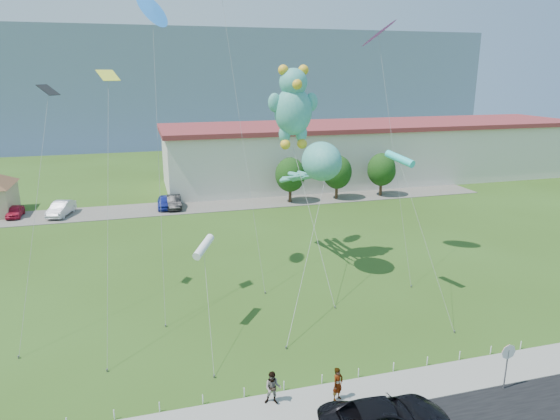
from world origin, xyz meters
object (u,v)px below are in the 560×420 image
at_px(pedestrian_right, 273,388).
at_px(parked_car_red, 15,211).
at_px(parked_car_black, 174,202).
at_px(octopus_kite, 316,168).
at_px(warehouse, 375,151).
at_px(teddy_bear_kite, 293,105).
at_px(parked_car_silver, 61,209).
at_px(stop_sign, 508,356).
at_px(pedestrian_left, 338,384).
at_px(suv, 386,420).
at_px(parked_car_blue, 165,202).

bearing_deg(pedestrian_right, parked_car_red, 135.70).
xyz_separation_m(parked_car_black, octopus_kite, (9.34, -21.96, 7.48)).
bearing_deg(warehouse, octopus_kite, -123.26).
xyz_separation_m(octopus_kite, teddy_bear_kite, (-1.32, 1.72, 4.53)).
relative_size(parked_car_silver, parked_car_black, 1.07).
xyz_separation_m(stop_sign, octopus_kite, (-3.84, 17.19, 6.39)).
relative_size(warehouse, pedestrian_left, 36.50).
xyz_separation_m(suv, parked_car_silver, (-18.09, 40.76, -0.02)).
bearing_deg(pedestrian_left, parked_car_black, 70.70).
height_order(stop_sign, pedestrian_right, stop_sign).
bearing_deg(pedestrian_right, stop_sign, 9.84).
distance_m(stop_sign, pedestrian_left, 8.45).
xyz_separation_m(pedestrian_left, parked_car_silver, (-17.01, 37.94, -0.11)).
xyz_separation_m(parked_car_blue, octopus_kite, (10.36, -22.15, 7.49)).
relative_size(pedestrian_left, pedestrian_right, 1.02).
relative_size(suv, parked_car_silver, 1.22).
relative_size(parked_car_red, parked_car_black, 0.81).
distance_m(warehouse, pedestrian_left, 53.08).
height_order(pedestrian_right, parked_car_black, pedestrian_right).
distance_m(warehouse, stop_sign, 51.00).
height_order(stop_sign, parked_car_black, stop_sign).
height_order(parked_car_silver, teddy_bear_kite, teddy_bear_kite).
distance_m(parked_car_red, parked_car_silver, 4.79).
bearing_deg(suv, parked_car_red, 33.86).
bearing_deg(octopus_kite, pedestrian_right, -116.13).
xyz_separation_m(pedestrian_left, pedestrian_right, (-3.03, 0.56, -0.02)).
xyz_separation_m(stop_sign, suv, (-7.21, -1.44, -1.02)).
height_order(warehouse, suv, warehouse).
height_order(warehouse, parked_car_silver, warehouse).
xyz_separation_m(parked_car_silver, teddy_bear_kite, (20.13, -20.42, 11.96)).
relative_size(pedestrian_right, teddy_bear_kite, 0.10).
bearing_deg(pedestrian_right, warehouse, 78.54).
bearing_deg(suv, parked_car_blue, 14.79).
bearing_deg(octopus_kite, parked_car_silver, 134.11).
height_order(warehouse, pedestrian_left, warehouse).
xyz_separation_m(warehouse, teddy_bear_kite, (-21.66, -29.30, 8.67)).
bearing_deg(pedestrian_left, parked_car_red, 92.65).
distance_m(pedestrian_right, octopus_kite, 18.50).
distance_m(pedestrian_left, pedestrian_right, 3.09).
bearing_deg(parked_car_red, stop_sign, -52.12).
distance_m(suv, parked_car_silver, 44.60).
bearing_deg(octopus_kite, stop_sign, -77.40).
xyz_separation_m(pedestrian_left, octopus_kite, (4.44, 15.81, 7.33)).
distance_m(warehouse, octopus_kite, 37.32).
bearing_deg(parked_car_black, teddy_bear_kite, -67.06).
bearing_deg(parked_car_black, stop_sign, -70.07).
relative_size(stop_sign, parked_car_silver, 0.53).
xyz_separation_m(pedestrian_right, teddy_bear_kite, (6.16, 16.97, 11.87)).
bearing_deg(octopus_kite, parked_car_blue, 115.07).
xyz_separation_m(suv, pedestrian_right, (-4.11, 3.38, 0.07)).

